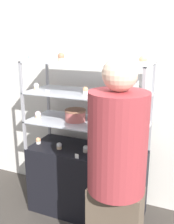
# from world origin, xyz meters

# --- Properties ---
(ground_plane) EXTENTS (20.00, 20.00, 0.00)m
(ground_plane) POSITION_xyz_m (0.00, 0.00, 0.00)
(ground_plane) COLOR #38332D
(back_wall) EXTENTS (8.00, 0.05, 2.60)m
(back_wall) POSITION_xyz_m (0.00, 0.38, 1.30)
(back_wall) COLOR silver
(back_wall) RESTS_ON ground_plane
(display_base) EXTENTS (1.14, 0.48, 0.69)m
(display_base) POSITION_xyz_m (0.00, 0.00, 0.35)
(display_base) COLOR black
(display_base) RESTS_ON ground_plane
(display_riser_lower) EXTENTS (1.14, 0.48, 0.28)m
(display_riser_lower) POSITION_xyz_m (0.00, 0.00, 0.96)
(display_riser_lower) COLOR #99999E
(display_riser_lower) RESTS_ON display_base
(display_riser_middle) EXTENTS (1.14, 0.48, 0.28)m
(display_riser_middle) POSITION_xyz_m (0.00, 0.00, 1.24)
(display_riser_middle) COLOR #99999E
(display_riser_middle) RESTS_ON display_riser_lower
(display_riser_upper) EXTENTS (1.14, 0.48, 0.28)m
(display_riser_upper) POSITION_xyz_m (0.00, 0.00, 1.52)
(display_riser_upper) COLOR #99999E
(display_riser_upper) RESTS_ON display_riser_middle
(layer_cake_centerpiece) EXTENTS (0.20, 0.20, 0.11)m
(layer_cake_centerpiece) POSITION_xyz_m (-0.12, -0.01, 1.03)
(layer_cake_centerpiece) COLOR #C66660
(layer_cake_centerpiece) RESTS_ON display_riser_lower
(sheet_cake_frosted) EXTENTS (0.24, 0.13, 0.07)m
(sheet_cake_frosted) POSITION_xyz_m (0.32, -0.02, 0.73)
(sheet_cake_frosted) COLOR #DBBC84
(sheet_cake_frosted) RESTS_ON display_base
(cupcake_0) EXTENTS (0.05, 0.05, 0.07)m
(cupcake_0) POSITION_xyz_m (-0.52, -0.06, 0.73)
(cupcake_0) COLOR white
(cupcake_0) RESTS_ON display_base
(cupcake_1) EXTENTS (0.05, 0.05, 0.07)m
(cupcake_1) POSITION_xyz_m (-0.26, -0.09, 0.73)
(cupcake_1) COLOR #CCB28C
(cupcake_1) RESTS_ON display_base
(cupcake_2) EXTENTS (0.05, 0.05, 0.07)m
(cupcake_2) POSITION_xyz_m (0.01, -0.06, 0.73)
(cupcake_2) COLOR beige
(cupcake_2) RESTS_ON display_base
(cupcake_3) EXTENTS (0.05, 0.05, 0.07)m
(cupcake_3) POSITION_xyz_m (0.51, -0.10, 0.73)
(cupcake_3) COLOR white
(cupcake_3) RESTS_ON display_base
(price_tag_0) EXTENTS (0.04, 0.00, 0.04)m
(price_tag_0) POSITION_xyz_m (-0.01, -0.22, 0.72)
(price_tag_0) COLOR white
(price_tag_0) RESTS_ON display_base
(cupcake_4) EXTENTS (0.06, 0.06, 0.07)m
(cupcake_4) POSITION_xyz_m (-0.50, -0.07, 1.01)
(cupcake_4) COLOR #CCB28C
(cupcake_4) RESTS_ON display_riser_lower
(cupcake_5) EXTENTS (0.06, 0.06, 0.07)m
(cupcake_5) POSITION_xyz_m (0.16, -0.09, 1.01)
(cupcake_5) COLOR beige
(cupcake_5) RESTS_ON display_riser_lower
(cupcake_6) EXTENTS (0.06, 0.06, 0.07)m
(cupcake_6) POSITION_xyz_m (0.51, -0.10, 1.01)
(cupcake_6) COLOR white
(cupcake_6) RESTS_ON display_riser_lower
(price_tag_1) EXTENTS (0.04, 0.00, 0.04)m
(price_tag_1) POSITION_xyz_m (0.14, -0.22, 1.00)
(price_tag_1) COLOR white
(price_tag_1) RESTS_ON display_riser_lower
(cupcake_7) EXTENTS (0.05, 0.05, 0.07)m
(cupcake_7) POSITION_xyz_m (-0.51, -0.06, 1.29)
(cupcake_7) COLOR #CCB28C
(cupcake_7) RESTS_ON display_riser_middle
(cupcake_8) EXTENTS (0.05, 0.05, 0.07)m
(cupcake_8) POSITION_xyz_m (0.01, -0.05, 1.29)
(cupcake_8) COLOR white
(cupcake_8) RESTS_ON display_riser_middle
(cupcake_9) EXTENTS (0.05, 0.05, 0.07)m
(cupcake_9) POSITION_xyz_m (0.50, -0.07, 1.29)
(cupcake_9) COLOR white
(cupcake_9) RESTS_ON display_riser_middle
(price_tag_2) EXTENTS (0.04, 0.00, 0.04)m
(price_tag_2) POSITION_xyz_m (-0.29, -0.22, 1.28)
(price_tag_2) COLOR white
(price_tag_2) RESTS_ON display_riser_middle
(cupcake_10) EXTENTS (0.06, 0.06, 0.08)m
(cupcake_10) POSITION_xyz_m (-0.50, -0.13, 1.57)
(cupcake_10) COLOR beige
(cupcake_10) RESTS_ON display_riser_upper
(cupcake_11) EXTENTS (0.06, 0.06, 0.08)m
(cupcake_11) POSITION_xyz_m (-0.24, -0.04, 1.57)
(cupcake_11) COLOR #CCB28C
(cupcake_11) RESTS_ON display_riser_upper
(cupcake_12) EXTENTS (0.06, 0.06, 0.08)m
(cupcake_12) POSITION_xyz_m (0.01, -0.13, 1.57)
(cupcake_12) COLOR beige
(cupcake_12) RESTS_ON display_riser_upper
(cupcake_13) EXTENTS (0.06, 0.06, 0.08)m
(cupcake_13) POSITION_xyz_m (0.26, -0.08, 1.57)
(cupcake_13) COLOR beige
(cupcake_13) RESTS_ON display_riser_upper
(cupcake_14) EXTENTS (0.06, 0.06, 0.08)m
(cupcake_14) POSITION_xyz_m (0.51, -0.09, 1.57)
(cupcake_14) COLOR white
(cupcake_14) RESTS_ON display_riser_upper
(price_tag_3) EXTENTS (0.04, 0.00, 0.04)m
(price_tag_3) POSITION_xyz_m (-0.20, -0.22, 1.56)
(price_tag_3) COLOR white
(price_tag_3) RESTS_ON display_riser_upper
(donut_glazed) EXTENTS (0.13, 0.13, 0.03)m
(donut_glazed) POSITION_xyz_m (-0.25, 0.05, 1.55)
(donut_glazed) COLOR #EFE5CC
(donut_glazed) RESTS_ON display_riser_upper
(customer_figure) EXTENTS (0.38, 0.38, 1.65)m
(customer_figure) POSITION_xyz_m (0.49, -0.66, 0.88)
(customer_figure) COLOR brown
(customer_figure) RESTS_ON ground_plane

